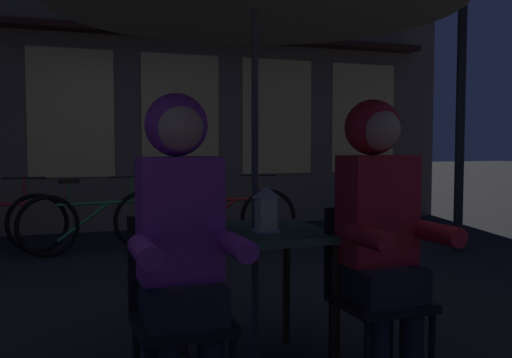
# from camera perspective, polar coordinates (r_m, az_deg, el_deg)

# --- Properties ---
(cafe_table) EXTENTS (0.72, 0.72, 0.74)m
(cafe_table) POSITION_cam_1_polar(r_m,az_deg,el_deg) (2.93, -0.11, -7.16)
(cafe_table) COLOR #42664C
(cafe_table) RESTS_ON ground_plane
(lantern) EXTENTS (0.11, 0.11, 0.23)m
(lantern) POSITION_cam_1_polar(r_m,az_deg,el_deg) (2.82, 1.02, -2.98)
(lantern) COLOR white
(lantern) RESTS_ON cafe_table
(chair_left) EXTENTS (0.40, 0.40, 0.87)m
(chair_left) POSITION_cam_1_polar(r_m,az_deg,el_deg) (2.49, -7.89, -12.64)
(chair_left) COLOR black
(chair_left) RESTS_ON ground_plane
(chair_right) EXTENTS (0.40, 0.40, 0.87)m
(chair_right) POSITION_cam_1_polar(r_m,az_deg,el_deg) (2.84, 11.81, -10.67)
(chair_right) COLOR black
(chair_right) RESTS_ON ground_plane
(person_left_hooded) EXTENTS (0.45, 0.56, 1.40)m
(person_left_hooded) POSITION_cam_1_polar(r_m,az_deg,el_deg) (2.36, -7.68, -4.66)
(person_left_hooded) COLOR black
(person_left_hooded) RESTS_ON ground_plane
(person_right_hooded) EXTENTS (0.45, 0.56, 1.40)m
(person_right_hooded) POSITION_cam_1_polar(r_m,az_deg,el_deg) (2.72, 12.53, -3.62)
(person_right_hooded) COLOR black
(person_right_hooded) RESTS_ON ground_plane
(shopfront_building) EXTENTS (10.00, 0.93, 6.20)m
(shopfront_building) POSITION_cam_1_polar(r_m,az_deg,el_deg) (8.38, -13.35, 16.57)
(shopfront_building) COLOR #6B5B4C
(shopfront_building) RESTS_ON ground_plane
(street_lamp) EXTENTS (0.32, 0.32, 3.88)m
(street_lamp) POSITION_cam_1_polar(r_m,az_deg,el_deg) (6.74, 20.35, 16.45)
(street_lamp) COLOR black
(street_lamp) RESTS_ON ground_plane
(bicycle_third) EXTENTS (1.66, 0.36, 0.84)m
(bicycle_third) POSITION_cam_1_polar(r_m,az_deg,el_deg) (6.36, -15.97, -4.16)
(bicycle_third) COLOR black
(bicycle_third) RESTS_ON ground_plane
(bicycle_fourth) EXTENTS (1.65, 0.41, 0.84)m
(bicycle_fourth) POSITION_cam_1_polar(r_m,az_deg,el_deg) (6.56, -3.20, -3.80)
(bicycle_fourth) COLOR black
(bicycle_fourth) RESTS_ON ground_plane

